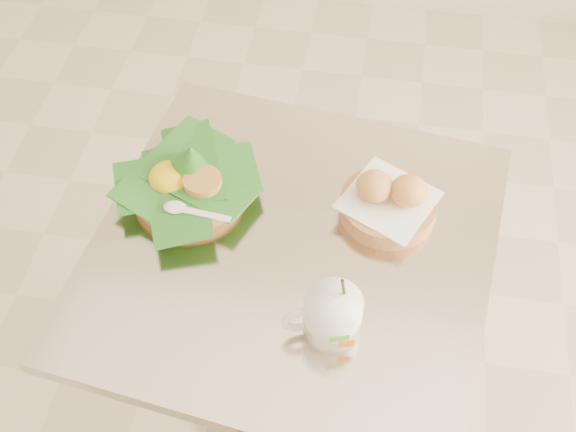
% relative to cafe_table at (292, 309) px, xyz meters
% --- Properties ---
extents(floor, '(3.60, 3.60, 0.00)m').
position_rel_cafe_table_xyz_m(floor, '(-0.18, 0.01, -0.53)').
color(floor, beige).
rests_on(floor, ground).
extents(cafe_table, '(0.79, 0.79, 0.75)m').
position_rel_cafe_table_xyz_m(cafe_table, '(0.00, 0.00, 0.00)').
color(cafe_table, gray).
rests_on(cafe_table, floor).
extents(rice_basket, '(0.26, 0.26, 0.13)m').
position_rel_cafe_table_xyz_m(rice_basket, '(-0.21, 0.09, 0.26)').
color(rice_basket, '#B67B4E').
rests_on(rice_basket, cafe_table).
extents(bread_basket, '(0.20, 0.20, 0.09)m').
position_rel_cafe_table_xyz_m(bread_basket, '(0.16, 0.10, 0.25)').
color(bread_basket, '#B67B4E').
rests_on(bread_basket, cafe_table).
extents(coffee_mug, '(0.13, 0.10, 0.16)m').
position_rel_cafe_table_xyz_m(coffee_mug, '(0.09, -0.16, 0.26)').
color(coffee_mug, white).
rests_on(coffee_mug, cafe_table).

